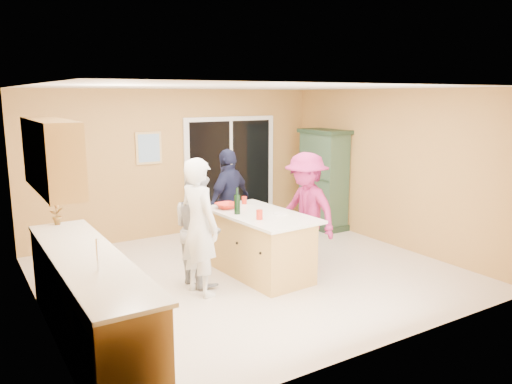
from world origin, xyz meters
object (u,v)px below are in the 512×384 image
woman_white (199,227)px  woman_navy (229,202)px  green_hutch (323,180)px  kitchen_island (261,246)px  woman_grey (198,229)px  woman_magenta (306,210)px

woman_white → woman_navy: size_ratio=1.04×
green_hutch → woman_navy: bearing=-168.9°
green_hutch → woman_navy: 2.32m
green_hutch → woman_white: (-3.40, -1.71, -0.04)m
kitchen_island → woman_white: 1.11m
green_hutch → woman_white: bearing=-153.3°
woman_grey → kitchen_island: bearing=-111.0°
woman_grey → green_hutch: bearing=-75.3°
woman_navy → green_hutch: bearing=165.2°
green_hutch → woman_white: 3.81m
kitchen_island → woman_magenta: size_ratio=1.04×
green_hutch → woman_grey: size_ratio=1.24×
green_hutch → woman_magenta: 2.27m
woman_navy → woman_white: bearing=22.6°
woman_grey → woman_magenta: bearing=-105.4°
kitchen_island → woman_grey: woman_grey is taller
woman_white → woman_grey: bearing=-32.9°
woman_magenta → woman_navy: bearing=-157.5°
kitchen_island → woman_white: size_ratio=1.00×
green_hutch → woman_grey: 3.55m
kitchen_island → green_hutch: (2.40, 1.57, 0.49)m
kitchen_island → woman_magenta: bearing=-4.8°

